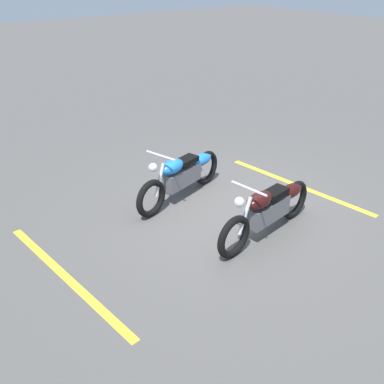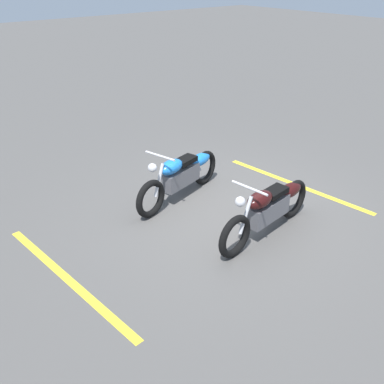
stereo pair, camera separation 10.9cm
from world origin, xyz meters
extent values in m
plane|color=#514F4C|center=(0.00, 0.00, 0.00)|extent=(60.00, 60.00, 0.00)
torus|color=black|center=(1.17, -0.71, 0.34)|extent=(0.68, 0.27, 0.67)
torus|color=black|center=(-0.35, -1.09, 0.34)|extent=(0.68, 0.27, 0.67)
cube|color=#59595E|center=(0.36, -0.91, 0.42)|extent=(0.87, 0.42, 0.32)
ellipsoid|color=blue|center=(0.62, -0.84, 0.72)|extent=(0.57, 0.40, 0.24)
ellipsoid|color=blue|center=(-0.19, -1.05, 0.56)|extent=(0.60, 0.37, 0.22)
cube|color=black|center=(0.24, -0.94, 0.70)|extent=(0.49, 0.34, 0.09)
cylinder|color=silver|center=(0.94, -0.76, 0.60)|extent=(0.27, 0.12, 0.56)
cylinder|color=silver|center=(0.89, -0.77, 1.02)|extent=(0.19, 0.61, 0.04)
sphere|color=silver|center=(1.09, -0.72, 0.88)|extent=(0.15, 0.15, 0.15)
cylinder|color=silver|center=(0.01, -1.14, 0.26)|extent=(0.70, 0.26, 0.09)
torus|color=black|center=(0.85, 1.00, 0.34)|extent=(0.68, 0.19, 0.67)
torus|color=black|center=(-0.70, 0.80, 0.34)|extent=(0.68, 0.19, 0.67)
cube|color=#59595E|center=(0.03, 0.89, 0.42)|extent=(0.86, 0.32, 0.32)
ellipsoid|color=black|center=(0.29, 0.92, 0.72)|extent=(0.55, 0.34, 0.24)
ellipsoid|color=black|center=(-0.54, 0.82, 0.56)|extent=(0.59, 0.31, 0.22)
cube|color=black|center=(-0.10, 0.87, 0.70)|extent=(0.47, 0.29, 0.09)
cylinder|color=silver|center=(0.62, 0.97, 0.60)|extent=(0.27, 0.09, 0.56)
cylinder|color=silver|center=(0.57, 0.96, 1.02)|extent=(0.11, 0.62, 0.04)
sphere|color=silver|center=(0.77, 0.99, 0.88)|extent=(0.15, 0.15, 0.15)
cylinder|color=silver|center=(-0.35, 0.70, 0.26)|extent=(0.71, 0.18, 0.09)
cube|color=yellow|center=(-1.70, 0.09, 0.00)|extent=(0.44, 3.20, 0.01)
cube|color=yellow|center=(3.00, -0.06, 0.00)|extent=(0.44, 3.20, 0.01)
camera|label=1|loc=(4.50, 4.71, 3.82)|focal=40.29mm
camera|label=2|loc=(4.59, 4.64, 3.82)|focal=40.29mm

